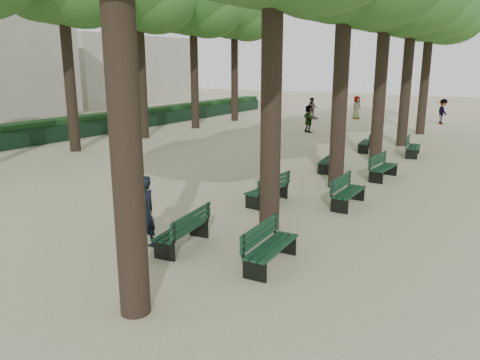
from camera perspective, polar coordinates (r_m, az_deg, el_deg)
The scene contains 20 objects.
ground at distance 10.92m, azimuth -11.05°, elevation -9.01°, with size 120.00×120.00×0.00m, color #BBB48D.
tree_central_5 at distance 31.02m, azimuth 22.36°, elevation 19.36°, with size 6.00×6.00×9.95m.
tree_far_4 at distance 31.86m, azimuth -5.79°, elevation 21.01°, with size 6.00×6.00×10.45m.
tree_far_5 at distance 35.96m, azimuth -0.69°, elevation 20.26°, with size 6.00×6.00×10.45m.
bench_left_0 at distance 11.14m, azimuth -7.03°, elevation -6.86°, with size 0.79×1.86×0.92m.
bench_left_1 at distance 14.53m, azimuth 3.33°, elevation -1.79°, with size 0.73×1.84×0.92m.
bench_left_2 at distance 19.27m, azimuth 10.79°, elevation 1.93°, with size 0.79×1.86×0.92m.
bench_left_3 at distance 24.06m, azimuth 15.12°, elevation 4.07°, with size 0.77×1.85×0.92m.
bench_right_0 at distance 10.11m, azimuth 3.82°, elevation -9.01°, with size 0.66×1.83×0.92m.
bench_right_1 at distance 14.56m, azimuth 13.08°, elevation -2.11°, with size 0.57×1.80×0.92m.
bench_right_2 at distance 18.34m, azimuth 17.08°, elevation 0.94°, with size 0.71×1.84×0.92m.
bench_right_3 at distance 23.37m, azimuth 20.33°, elevation 3.40°, with size 0.80×1.86×0.92m.
man_with_map at distance 11.00m, azimuth -11.61°, elevation -3.94°, with size 0.63×0.73×1.77m.
pedestrian_e at distance 29.98m, azimuth 8.39°, elevation 7.41°, with size 1.59×0.34×1.71m, color #262628.
pedestrian_b at distance 36.61m, azimuth 23.48°, elevation 7.65°, with size 1.16×0.36×1.80m, color #262628.
pedestrian_d at distance 38.14m, azimuth 14.01°, elevation 8.58°, with size 0.87×0.36×1.78m, color #262628.
pedestrian_a at distance 37.14m, azimuth 8.78°, elevation 8.61°, with size 0.81×0.33×1.67m, color #262628.
fence at distance 28.81m, azimuth -18.71°, elevation 5.74°, with size 0.08×42.00×0.90m, color black.
hedge at distance 29.33m, azimuth -19.62°, elevation 6.10°, with size 1.20×42.00×1.20m, color #143A18.
building_far at distance 54.65m, azimuth -16.05°, elevation 12.72°, with size 12.00×16.00×7.00m, color #B7B2A3.
Camera 1 is at (6.88, -7.36, 4.22)m, focal length 35.00 mm.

